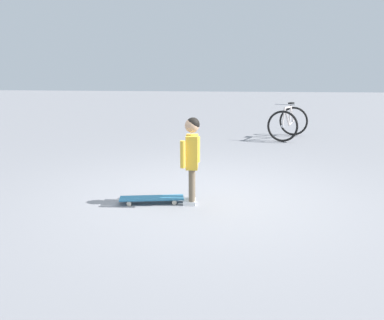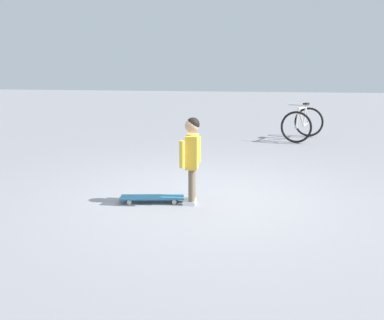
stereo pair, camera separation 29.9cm
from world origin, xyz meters
name	(u,v)px [view 2 (the right image)]	position (x,y,z in m)	size (l,w,h in m)	color
ground_plane	(209,196)	(0.00, 0.00, 0.00)	(50.00, 50.00, 0.00)	gray
child_person	(192,151)	(-0.16, -0.32, 0.66)	(0.21, 0.38, 1.06)	brown
skateboard	(152,198)	(-0.66, -0.35, 0.06)	(0.80, 0.34, 0.07)	teal
bicycle_near	(303,123)	(1.58, 4.65, 0.38)	(1.05, 1.25, 0.85)	black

